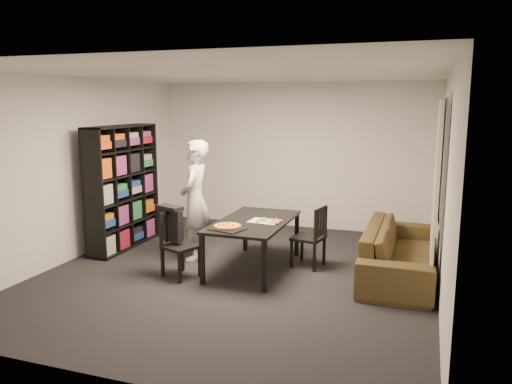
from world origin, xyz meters
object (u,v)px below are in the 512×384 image
(person, at_px, (195,200))
(pepperoni_pizza, at_px, (227,226))
(chair_right, at_px, (314,233))
(baking_tray, at_px, (227,229))
(bookshelf, at_px, (123,187))
(sofa, at_px, (400,251))
(chair_left, at_px, (177,239))
(dining_table, at_px, (254,225))

(person, distance_m, pepperoni_pizza, 1.02)
(chair_right, distance_m, baking_tray, 1.29)
(bookshelf, relative_size, chair_right, 2.23)
(chair_right, height_order, pepperoni_pizza, chair_right)
(chair_right, distance_m, person, 1.75)
(sofa, bearing_deg, person, 94.85)
(chair_left, xyz_separation_m, sofa, (2.76, 0.97, -0.16))
(dining_table, bearing_deg, baking_tray, -105.06)
(chair_right, bearing_deg, sofa, 104.12)
(bookshelf, distance_m, dining_table, 2.33)
(chair_left, bearing_deg, dining_table, -34.46)
(dining_table, distance_m, pepperoni_pizza, 0.54)
(pepperoni_pizza, height_order, sofa, pepperoni_pizza)
(pepperoni_pizza, relative_size, sofa, 0.16)
(person, bearing_deg, baking_tray, 37.71)
(baking_tray, xyz_separation_m, sofa, (2.04, 0.95, -0.35))
(chair_left, relative_size, pepperoni_pizza, 2.44)
(dining_table, xyz_separation_m, baking_tray, (-0.15, -0.56, 0.07))
(person, bearing_deg, dining_table, 70.41)
(person, height_order, baking_tray, person)
(chair_right, bearing_deg, chair_left, -49.68)
(bookshelf, height_order, pepperoni_pizza, bookshelf)
(bookshelf, height_order, baking_tray, bookshelf)
(baking_tray, distance_m, pepperoni_pizza, 0.06)
(dining_table, xyz_separation_m, person, (-0.94, 0.15, 0.25))
(person, distance_m, sofa, 2.90)
(person, bearing_deg, sofa, 84.61)
(pepperoni_pizza, distance_m, sofa, 2.29)
(bookshelf, xyz_separation_m, pepperoni_pizza, (2.10, -0.85, -0.25))
(bookshelf, bearing_deg, pepperoni_pizza, -22.11)
(baking_tray, bearing_deg, dining_table, 74.94)
(chair_left, distance_m, baking_tray, 0.74)
(bookshelf, height_order, chair_right, bookshelf)
(bookshelf, distance_m, baking_tray, 2.33)
(chair_left, distance_m, person, 0.83)
(dining_table, height_order, baking_tray, baking_tray)
(dining_table, height_order, chair_right, chair_right)
(chair_left, height_order, pepperoni_pizza, chair_left)
(baking_tray, xyz_separation_m, pepperoni_pizza, (-0.02, 0.06, 0.02))
(bookshelf, height_order, dining_table, bookshelf)
(chair_left, bearing_deg, baking_tray, -66.75)
(chair_left, bearing_deg, bookshelf, 78.40)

